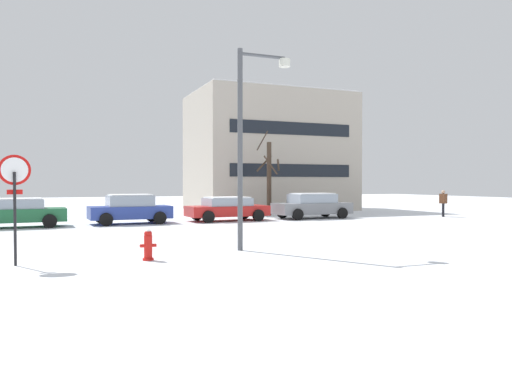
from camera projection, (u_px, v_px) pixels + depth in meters
ground_plane at (54, 253)px, 14.66m from camera, size 120.00×120.00×0.00m
road_surface at (53, 239)px, 18.20m from camera, size 80.00×9.67×0.00m
stop_sign at (15, 188)px, 12.33m from camera, size 0.75×0.20×2.79m
fire_hydrant at (148, 245)px, 13.29m from camera, size 0.44×0.30×0.85m
street_lamp at (249, 129)px, 15.30m from camera, size 1.78×0.36×6.20m
parked_car_green at (16, 212)px, 23.01m from camera, size 4.43×2.18×1.37m
parked_car_blue at (130, 209)px, 25.15m from camera, size 4.10×2.21×1.51m
parked_car_red at (227, 208)px, 27.13m from camera, size 4.48×2.29×1.32m
parked_car_gray at (312, 205)px, 29.00m from camera, size 4.66×2.19×1.49m
pedestrian_crossing at (443, 201)px, 30.40m from camera, size 0.36×0.45×1.64m
tree_far_left at (269, 176)px, 31.75m from camera, size 1.64×1.63×5.50m
building_far_right at (269, 152)px, 38.55m from camera, size 11.70×8.12×8.98m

